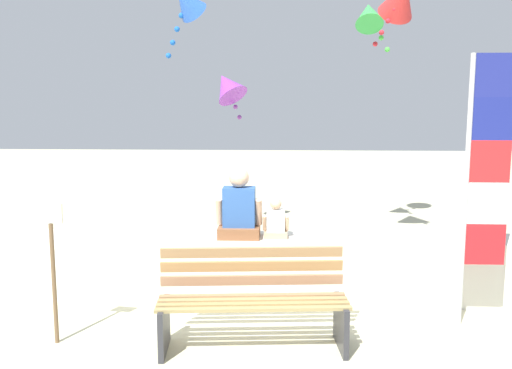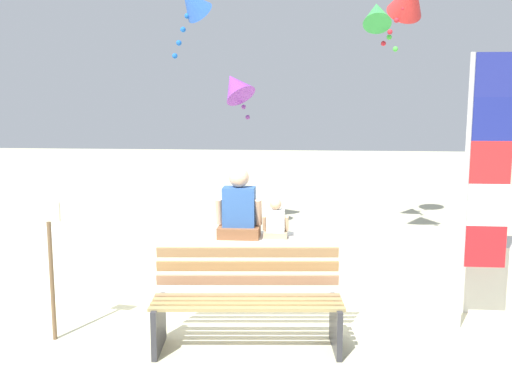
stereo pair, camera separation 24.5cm
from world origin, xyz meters
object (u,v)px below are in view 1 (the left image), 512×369
at_px(park_bench, 253,302).
at_px(kite_green, 369,15).
at_px(person_adult, 239,210).
at_px(person_child, 276,222).
at_px(kite_blue, 186,3).
at_px(sign_post, 53,262).
at_px(flag_banner, 482,173).
at_px(kite_purple, 227,86).

height_order(park_bench, kite_green, kite_green).
xyz_separation_m(park_bench, person_adult, (-0.22, 1.25, 0.61)).
height_order(person_child, kite_blue, kite_blue).
bearing_deg(person_child, park_bench, -98.91).
xyz_separation_m(person_adult, kite_green, (1.82, 2.91, 2.55)).
height_order(park_bench, sign_post, sign_post).
relative_size(park_bench, flag_banner, 0.66).
height_order(kite_purple, kite_blue, kite_blue).
relative_size(kite_green, kite_blue, 0.85).
distance_m(flag_banner, kite_green, 4.14).
xyz_separation_m(flag_banner, kite_green, (-0.61, 3.56, 2.02)).
relative_size(park_bench, kite_purple, 1.93).
height_order(flag_banner, kite_green, kite_green).
bearing_deg(sign_post, person_child, 31.93).
bearing_deg(sign_post, kite_purple, 76.02).
height_order(park_bench, person_adult, person_adult).
height_order(flag_banner, kite_blue, kite_blue).
distance_m(kite_green, sign_post, 6.10).
relative_size(person_adult, kite_green, 0.89).
distance_m(person_adult, person_child, 0.44).
xyz_separation_m(flag_banner, sign_post, (-4.07, -0.62, -0.77)).
bearing_deg(kite_purple, person_child, -75.85).
bearing_deg(park_bench, person_adult, 99.90).
xyz_separation_m(park_bench, sign_post, (-1.85, -0.02, 0.37)).
bearing_deg(person_adult, kite_blue, 115.09).
relative_size(park_bench, sign_post, 1.33).
distance_m(person_child, flag_banner, 2.23).
height_order(flag_banner, sign_post, flag_banner).
height_order(person_adult, flag_banner, flag_banner).
relative_size(person_adult, flag_banner, 0.29).
bearing_deg(sign_post, kite_green, 50.43).
bearing_deg(kite_green, park_bench, -111.12).
bearing_deg(flag_banner, kite_purple, 125.15).
bearing_deg(flag_banner, kite_green, 99.75).
relative_size(person_child, kite_purple, 0.49).
bearing_deg(kite_purple, kite_blue, -105.25).
relative_size(park_bench, kite_blue, 1.70).
distance_m(park_bench, kite_purple, 5.18).
height_order(kite_green, kite_purple, kite_green).
height_order(flag_banner, kite_purple, kite_purple).
xyz_separation_m(flag_banner, kite_blue, (-3.32, 2.54, 2.05)).
bearing_deg(person_child, person_adult, -179.94).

